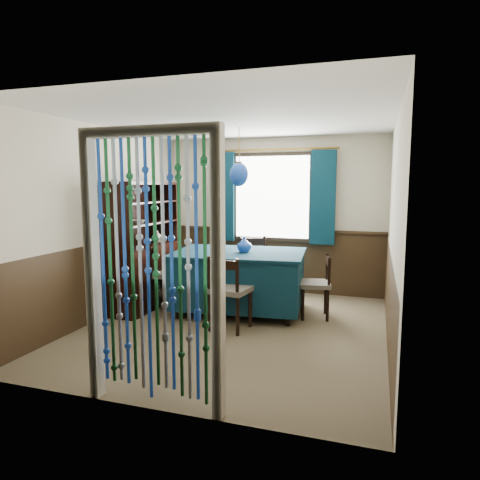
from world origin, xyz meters
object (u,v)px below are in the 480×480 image
(bowl_shelf, at_px, (139,221))
(pendant_lamp, at_px, (239,174))
(sideboard, at_px, (144,264))
(chair_near, at_px, (229,291))
(chair_far, at_px, (252,266))
(vase_sideboard, at_px, (157,236))
(chair_right, at_px, (317,284))
(vase_table, at_px, (244,245))
(chair_left, at_px, (169,274))
(dining_table, at_px, (239,278))

(bowl_shelf, bearing_deg, pendant_lamp, 14.16)
(sideboard, bearing_deg, chair_near, -20.78)
(chair_far, xyz_separation_m, sideboard, (-1.37, -0.88, 0.11))
(chair_near, height_order, vase_sideboard, vase_sideboard)
(chair_right, xyz_separation_m, sideboard, (-2.45, -0.22, 0.17))
(chair_right, distance_m, vase_table, 1.10)
(vase_sideboard, bearing_deg, chair_left, -41.15)
(chair_far, distance_m, chair_left, 1.31)
(sideboard, bearing_deg, vase_table, 5.88)
(pendant_lamp, xyz_separation_m, vase_sideboard, (-1.34, 0.18, -0.89))
(chair_right, bearing_deg, sideboard, 84.09)
(sideboard, relative_size, pendant_lamp, 2.31)
(vase_sideboard, bearing_deg, bowl_shelf, -90.00)
(dining_table, relative_size, chair_near, 2.04)
(vase_table, height_order, bowl_shelf, bowl_shelf)
(chair_right, height_order, pendant_lamp, pendant_lamp)
(sideboard, bearing_deg, pendant_lamp, 6.31)
(chair_far, xyz_separation_m, chair_right, (1.08, -0.66, -0.06))
(chair_right, bearing_deg, bowl_shelf, 89.11)
(chair_near, xyz_separation_m, bowl_shelf, (-1.45, 0.40, 0.76))
(vase_table, distance_m, vase_sideboard, 1.42)
(chair_left, relative_size, sideboard, 0.51)
(chair_near, distance_m, bowl_shelf, 1.69)
(chair_left, bearing_deg, pendant_lamp, 79.83)
(dining_table, xyz_separation_m, sideboard, (-1.40, -0.13, 0.13))
(chair_left, height_order, bowl_shelf, bowl_shelf)
(chair_far, distance_m, bowl_shelf, 1.86)
(chair_near, xyz_separation_m, vase_table, (-0.04, 0.73, 0.45))
(sideboard, bearing_deg, vase_sideboard, 79.85)
(pendant_lamp, height_order, bowl_shelf, pendant_lamp)
(pendant_lamp, xyz_separation_m, bowl_shelf, (-1.34, -0.34, -0.64))
(dining_table, xyz_separation_m, chair_left, (-1.02, -0.10, 0.00))
(chair_near, xyz_separation_m, chair_left, (-1.13, 0.63, 0.00))
(chair_near, height_order, bowl_shelf, bowl_shelf)
(vase_table, bearing_deg, sideboard, -175.13)
(chair_right, xyz_separation_m, vase_table, (-0.98, -0.10, 0.49))
(chair_left, distance_m, chair_right, 2.08)
(chair_right, xyz_separation_m, bowl_shelf, (-2.39, -0.43, 0.80))
(vase_sideboard, bearing_deg, pendant_lamp, -7.46)
(chair_far, relative_size, vase_sideboard, 4.96)
(dining_table, bearing_deg, chair_near, -87.30)
(dining_table, distance_m, chair_right, 1.06)
(dining_table, relative_size, chair_far, 1.95)
(dining_table, xyz_separation_m, bowl_shelf, (-1.34, -0.34, 0.77))
(dining_table, relative_size, bowl_shelf, 9.06)
(vase_sideboard, bearing_deg, chair_far, 23.87)
(chair_near, xyz_separation_m, sideboard, (-1.51, 0.60, 0.13))
(chair_left, bearing_deg, sideboard, -101.82)
(chair_far, relative_size, bowl_shelf, 4.65)
(pendant_lamp, height_order, vase_sideboard, pendant_lamp)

